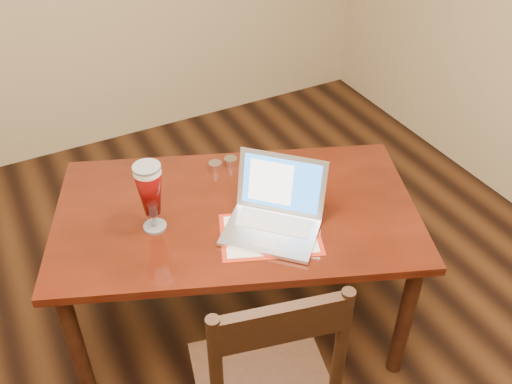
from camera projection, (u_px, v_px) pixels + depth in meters
room_shell at (200, 32)px, 1.19m from camera, size 4.51×5.01×2.71m
dining_table at (235, 223)px, 2.42m from camera, size 1.71×1.34×1.01m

